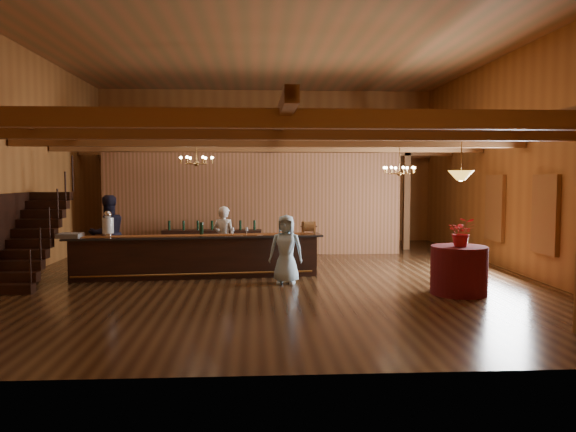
{
  "coord_description": "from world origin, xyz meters",
  "views": [
    {
      "loc": [
        -0.43,
        -13.55,
        2.37
      ],
      "look_at": [
        0.38,
        0.38,
        1.4
      ],
      "focal_mm": 35.0,
      "sensor_mm": 36.0,
      "label": 1
    }
  ],
  "objects": [
    {
      "name": "glass_rack_tray",
      "position": [
        -4.64,
        -0.62,
        1.04
      ],
      "size": [
        0.5,
        0.5,
        0.1
      ],
      "primitive_type": "cube",
      "color": "gray",
      "rests_on": "tasting_bar"
    },
    {
      "name": "backroom_boxes",
      "position": [
        -0.29,
        5.5,
        0.53
      ],
      "size": [
        4.1,
        0.6,
        1.1
      ],
      "color": "black",
      "rests_on": "floor"
    },
    {
      "name": "ceiling",
      "position": [
        0.0,
        0.0,
        5.5
      ],
      "size": [
        14.0,
        14.0,
        0.0
      ],
      "primitive_type": "plane",
      "rotation": [
        3.14,
        0.0,
        0.0
      ],
      "color": "brown",
      "rests_on": "wall_back"
    },
    {
      "name": "support_posts",
      "position": [
        0.0,
        -0.5,
        1.6
      ],
      "size": [
        9.2,
        10.2,
        3.2
      ],
      "color": "brown",
      "rests_on": "floor"
    },
    {
      "name": "tasting_bar",
      "position": [
        -1.83,
        -0.32,
        0.5
      ],
      "size": [
        6.01,
        1.3,
        1.01
      ],
      "rotation": [
        0.0,
        0.0,
        0.09
      ],
      "color": "black",
      "rests_on": "floor"
    },
    {
      "name": "chandelier_left",
      "position": [
        -1.87,
        0.34,
        2.79
      ],
      "size": [
        0.8,
        0.8,
        0.57
      ],
      "color": "#A27338",
      "rests_on": "beam_grid"
    },
    {
      "name": "table_flowers",
      "position": [
        3.69,
        -2.63,
        1.27
      ],
      "size": [
        0.64,
        0.59,
        0.58
      ],
      "primitive_type": "imported",
      "rotation": [
        0.0,
        0.0,
        -0.3
      ],
      "color": "#B31A21",
      "rests_on": "round_table"
    },
    {
      "name": "window_right_back",
      "position": [
        5.95,
        1.0,
        1.55
      ],
      "size": [
        0.12,
        1.05,
        1.75
      ],
      "primitive_type": "cube",
      "color": "white",
      "rests_on": "wall_right"
    },
    {
      "name": "chandelier_right",
      "position": [
        3.19,
        0.4,
        2.55
      ],
      "size": [
        0.8,
        0.8,
        0.81
      ],
      "color": "#A27338",
      "rests_on": "beam_grid"
    },
    {
      "name": "guest",
      "position": [
        0.24,
        -1.22,
        0.77
      ],
      "size": [
        0.83,
        0.63,
        1.54
      ],
      "primitive_type": "imported",
      "rotation": [
        0.0,
        0.0,
        -0.21
      ],
      "color": "#ABD4EA",
      "rests_on": "floor"
    },
    {
      "name": "staff_second",
      "position": [
        -4.1,
        0.53,
        0.96
      ],
      "size": [
        1.18,
        1.13,
        1.92
      ],
      "primitive_type": "imported",
      "rotation": [
        0.0,
        0.0,
        3.75
      ],
      "color": "black",
      "rests_on": "floor"
    },
    {
      "name": "floor",
      "position": [
        0.0,
        0.0,
        0.0
      ],
      "size": [
        14.0,
        14.0,
        0.0
      ],
      "primitive_type": "plane",
      "color": "#4B301A",
      "rests_on": "ground"
    },
    {
      "name": "table_vase",
      "position": [
        3.79,
        -2.45,
        1.12
      ],
      "size": [
        0.16,
        0.16,
        0.28
      ],
      "primitive_type": "imported",
      "rotation": [
        0.0,
        0.0,
        -0.15
      ],
      "color": "#A27338",
      "rests_on": "round_table"
    },
    {
      "name": "wall_front",
      "position": [
        0.0,
        -7.0,
        2.75
      ],
      "size": [
        12.0,
        0.1,
        5.5
      ],
      "primitive_type": "cube",
      "color": "#985B28",
      "rests_on": "floor"
    },
    {
      "name": "partition_wall",
      "position": [
        -0.5,
        3.5,
        1.55
      ],
      "size": [
        9.0,
        0.18,
        3.1
      ],
      "primitive_type": "cube",
      "color": "#92563A",
      "rests_on": "floor"
    },
    {
      "name": "bartender",
      "position": [
        -1.22,
        0.52,
        0.82
      ],
      "size": [
        0.7,
        0.58,
        1.64
      ],
      "primitive_type": "imported",
      "rotation": [
        0.0,
        0.0,
        2.77
      ],
      "color": "white",
      "rests_on": "floor"
    },
    {
      "name": "wall_left",
      "position": [
        -6.0,
        0.0,
        2.75
      ],
      "size": [
        0.1,
        14.0,
        5.5
      ],
      "primitive_type": "cube",
      "color": "#985B28",
      "rests_on": "floor"
    },
    {
      "name": "window_right_front",
      "position": [
        5.95,
        -1.6,
        1.55
      ],
      "size": [
        0.12,
        1.05,
        1.75
      ],
      "primitive_type": "cube",
      "color": "white",
      "rests_on": "wall_right"
    },
    {
      "name": "pendant_lamp",
      "position": [
        3.68,
        -2.53,
        2.4
      ],
      "size": [
        0.52,
        0.52,
        0.9
      ],
      "color": "#A27338",
      "rests_on": "beam_grid"
    },
    {
      "name": "beverage_dispenser",
      "position": [
        -3.83,
        -0.45,
        1.28
      ],
      "size": [
        0.26,
        0.26,
        0.6
      ],
      "color": "silver",
      "rests_on": "tasting_bar"
    },
    {
      "name": "wall_back",
      "position": [
        0.0,
        7.0,
        2.75
      ],
      "size": [
        12.0,
        0.1,
        5.5
      ],
      "primitive_type": "cube",
      "color": "#985B28",
      "rests_on": "floor"
    },
    {
      "name": "wall_right",
      "position": [
        6.0,
        0.0,
        2.75
      ],
      "size": [
        0.1,
        14.0,
        5.5
      ],
      "primitive_type": "cube",
      "color": "#985B28",
      "rests_on": "floor"
    },
    {
      "name": "raffle_drum",
      "position": [
        0.85,
        -0.12,
        1.17
      ],
      "size": [
        0.34,
        0.24,
        0.3
      ],
      "color": "brown",
      "rests_on": "tasting_bar"
    },
    {
      "name": "beam_grid",
      "position": [
        0.0,
        0.51,
        3.24
      ],
      "size": [
        11.9,
        13.9,
        0.39
      ],
      "color": "brown",
      "rests_on": "wall_left"
    },
    {
      "name": "floor_plant",
      "position": [
        2.45,
        3.82,
        0.65
      ],
      "size": [
        0.8,
        0.68,
        1.31
      ],
      "primitive_type": "imported",
      "rotation": [
        0.0,
        0.0,
        0.15
      ],
      "color": "#2D661E",
      "rests_on": "floor"
    },
    {
      "name": "bar_bottle_1",
      "position": [
        -1.71,
        -0.19,
        1.14
      ],
      "size": [
        0.07,
        0.07,
        0.3
      ],
      "primitive_type": "cylinder",
      "color": "black",
      "rests_on": "tasting_bar"
    },
    {
      "name": "bar_bottle_0",
      "position": [
        -1.72,
        -0.19,
        1.14
      ],
      "size": [
        0.07,
        0.07,
        0.3
      ],
      "primitive_type": "cylinder",
      "color": "black",
      "rests_on": "tasting_bar"
    },
    {
      "name": "staircase",
      "position": [
        -5.45,
        -0.74,
        1.0
      ],
      "size": [
        1.0,
        2.8,
        2.0
      ],
      "color": "black",
      "rests_on": "floor"
    },
    {
      "name": "backbar_shelf",
      "position": [
        -1.71,
        2.97,
        0.41
      ],
      "size": [
        2.91,
        0.59,
        0.81
      ],
      "primitive_type": "cube",
      "rotation": [
        0.0,
        0.0,
        -0.05
      ],
      "color": "black",
      "rests_on": "floor"
    },
    {
      "name": "round_table",
      "position": [
        3.68,
        -2.53,
        0.49
      ],
      "size": [
        1.13,
        1.13,
        0.98
      ],
      "primitive_type": "cylinder",
      "color": "#511117",
      "rests_on": "floor"
    }
  ]
}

